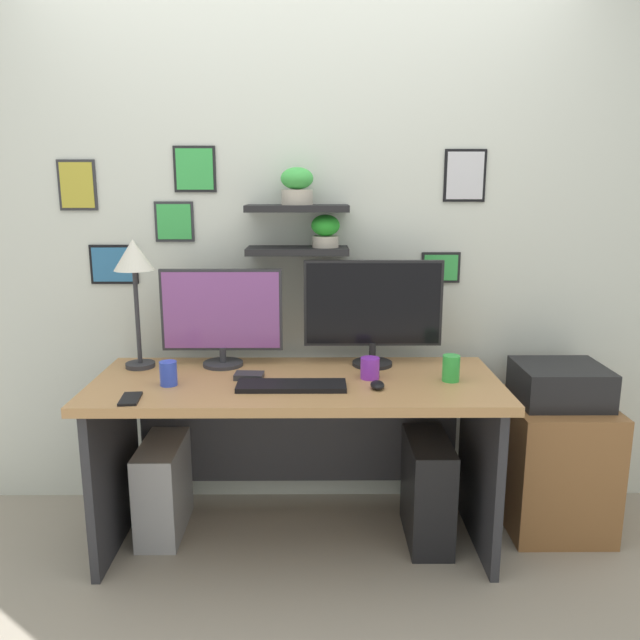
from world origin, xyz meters
name	(u,v)px	position (x,y,z in m)	size (l,w,h in m)	color
ground_plane	(298,540)	(0.00, 0.00, 0.00)	(8.00, 8.00, 0.00)	gray
back_wall_assembly	(298,228)	(0.00, 0.44, 1.35)	(4.40, 0.24, 2.70)	silver
desk	(297,421)	(0.00, 0.06, 0.54)	(1.71, 0.68, 0.75)	tan
monitor_left	(222,315)	(-0.34, 0.22, 0.98)	(0.54, 0.18, 0.44)	#2D2D33
monitor_right	(373,308)	(0.34, 0.22, 1.01)	(0.62, 0.18, 0.48)	black
keyboard	(291,386)	(-0.02, -0.11, 0.76)	(0.44, 0.14, 0.02)	black
computer_mouse	(377,385)	(0.33, -0.12, 0.77)	(0.06, 0.09, 0.03)	black
desk_lamp	(134,266)	(-0.71, 0.19, 1.21)	(0.17, 0.17, 0.57)	#2D2D33
cell_phone	(130,399)	(-0.62, -0.25, 0.76)	(0.07, 0.14, 0.01)	black
coffee_mug	(370,368)	(0.31, 0.01, 0.80)	(0.08, 0.08, 0.09)	purple
pen_cup	(168,373)	(-0.52, -0.07, 0.80)	(0.07, 0.07, 0.10)	blue
scissors_tray	(249,376)	(-0.20, 0.02, 0.76)	(0.12, 0.08, 0.02)	#2D2D33
water_cup	(451,368)	(0.64, -0.02, 0.81)	(0.07, 0.07, 0.11)	green
drawer_cabinet	(553,463)	(1.18, 0.15, 0.30)	(0.44, 0.50, 0.59)	brown
printer	(560,384)	(1.18, 0.15, 0.68)	(0.38, 0.34, 0.17)	black
computer_tower_left	(163,488)	(-0.61, 0.09, 0.21)	(0.18, 0.40, 0.42)	#99999E
computer_tower_right	(427,490)	(0.57, 0.02, 0.23)	(0.18, 0.40, 0.47)	black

